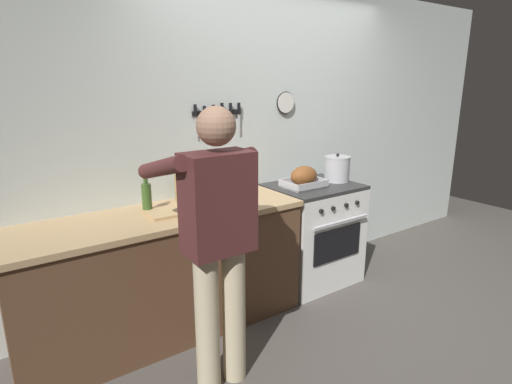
% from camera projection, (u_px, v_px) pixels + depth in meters
% --- Properties ---
extents(ground_plane, '(8.00, 8.00, 0.00)m').
position_uv_depth(ground_plane, '(381.00, 339.00, 2.97)').
color(ground_plane, '#4C4742').
extents(wall_back, '(6.00, 0.13, 2.60)m').
position_uv_depth(wall_back, '(269.00, 137.00, 3.70)').
color(wall_back, silver).
rests_on(wall_back, ground).
extents(counter_block, '(2.03, 0.65, 0.90)m').
position_uv_depth(counter_block, '(164.00, 274.00, 2.97)').
color(counter_block, brown).
rests_on(counter_block, ground).
extents(stove, '(0.76, 0.67, 0.90)m').
position_uv_depth(stove, '(312.00, 233.00, 3.75)').
color(stove, white).
rests_on(stove, ground).
extents(person_cook, '(0.51, 0.63, 1.66)m').
position_uv_depth(person_cook, '(217.00, 234.00, 2.32)').
color(person_cook, '#C6B793').
rests_on(person_cook, ground).
extents(roasting_pan, '(0.35, 0.26, 0.18)m').
position_uv_depth(roasting_pan, '(304.00, 178.00, 3.54)').
color(roasting_pan, '#B7B7BC').
rests_on(roasting_pan, stove).
extents(stock_pot, '(0.23, 0.23, 0.25)m').
position_uv_depth(stock_pot, '(337.00, 169.00, 3.76)').
color(stock_pot, '#B7B7BC').
rests_on(stock_pot, stove).
extents(cutting_board, '(0.36, 0.24, 0.02)m').
position_uv_depth(cutting_board, '(173.00, 211.00, 2.88)').
color(cutting_board, tan).
rests_on(cutting_board, counter_block).
extents(bottle_vinegar, '(0.07, 0.07, 0.26)m').
position_uv_depth(bottle_vinegar, '(179.00, 187.00, 3.15)').
color(bottle_vinegar, '#997F4C').
rests_on(bottle_vinegar, counter_block).
extents(bottle_soy_sauce, '(0.05, 0.05, 0.18)m').
position_uv_depth(bottle_soy_sauce, '(230.00, 185.00, 3.34)').
color(bottle_soy_sauce, black).
rests_on(bottle_soy_sauce, counter_block).
extents(bottle_dish_soap, '(0.07, 0.07, 0.21)m').
position_uv_depth(bottle_dish_soap, '(189.00, 188.00, 3.18)').
color(bottle_dish_soap, '#338CCC').
rests_on(bottle_dish_soap, counter_block).
extents(bottle_olive_oil, '(0.07, 0.07, 0.26)m').
position_uv_depth(bottle_olive_oil, '(147.00, 197.00, 2.87)').
color(bottle_olive_oil, '#385623').
rests_on(bottle_olive_oil, counter_block).
extents(bottle_hot_sauce, '(0.05, 0.05, 0.18)m').
position_uv_depth(bottle_hot_sauce, '(191.00, 194.00, 3.06)').
color(bottle_hot_sauce, red).
rests_on(bottle_hot_sauce, counter_block).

